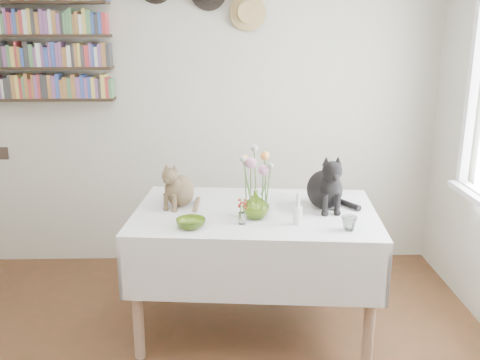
{
  "coord_description": "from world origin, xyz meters",
  "views": [
    {
      "loc": [
        0.27,
        -2.08,
        1.94
      ],
      "look_at": [
        0.36,
        1.03,
        1.05
      ],
      "focal_mm": 40.0,
      "sensor_mm": 36.0,
      "label": 1
    }
  ],
  "objects_px": {
    "dining_table": "(255,240)",
    "flower_vase": "(256,204)",
    "black_cat": "(325,179)",
    "tabby_cat": "(180,183)",
    "bookshelf_unit": "(45,41)"
  },
  "relations": [
    {
      "from": "dining_table",
      "to": "flower_vase",
      "type": "relative_size",
      "value": 9.29
    },
    {
      "from": "black_cat",
      "to": "tabby_cat",
      "type": "bearing_deg",
      "value": 169.32
    },
    {
      "from": "flower_vase",
      "to": "dining_table",
      "type": "bearing_deg",
      "value": 87.66
    },
    {
      "from": "tabby_cat",
      "to": "flower_vase",
      "type": "distance_m",
      "value": 0.55
    },
    {
      "from": "dining_table",
      "to": "bookshelf_unit",
      "type": "height_order",
      "value": "bookshelf_unit"
    },
    {
      "from": "tabby_cat",
      "to": "flower_vase",
      "type": "xyz_separation_m",
      "value": [
        0.48,
        -0.25,
        -0.07
      ]
    },
    {
      "from": "tabby_cat",
      "to": "flower_vase",
      "type": "bearing_deg",
      "value": -0.13
    },
    {
      "from": "flower_vase",
      "to": "black_cat",
      "type": "bearing_deg",
      "value": 22.2
    },
    {
      "from": "dining_table",
      "to": "flower_vase",
      "type": "xyz_separation_m",
      "value": [
        -0.01,
        -0.13,
        0.29
      ]
    },
    {
      "from": "flower_vase",
      "to": "tabby_cat",
      "type": "bearing_deg",
      "value": 152.19
    },
    {
      "from": "flower_vase",
      "to": "bookshelf_unit",
      "type": "relative_size",
      "value": 0.17
    },
    {
      "from": "tabby_cat",
      "to": "bookshelf_unit",
      "type": "distance_m",
      "value": 1.65
    },
    {
      "from": "dining_table",
      "to": "tabby_cat",
      "type": "height_order",
      "value": "tabby_cat"
    },
    {
      "from": "tabby_cat",
      "to": "dining_table",
      "type": "bearing_deg",
      "value": 13.75
    },
    {
      "from": "black_cat",
      "to": "bookshelf_unit",
      "type": "height_order",
      "value": "bookshelf_unit"
    }
  ]
}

